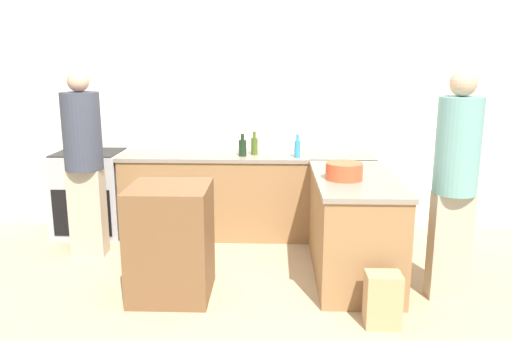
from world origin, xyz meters
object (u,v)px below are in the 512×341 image
(mixing_bowl, at_px, (344,171))
(dish_soap_bottle, at_px, (297,148))
(person_at_peninsula, at_px, (455,178))
(island_table, at_px, (171,241))
(range_oven, at_px, (91,193))
(paper_bag, at_px, (383,300))
(person_by_range, at_px, (84,158))
(wine_bottle_dark, at_px, (243,147))
(olive_oil_bottle, at_px, (254,145))

(mixing_bowl, distance_m, dish_soap_bottle, 1.02)
(person_at_peninsula, bearing_deg, island_table, -179.23)
(range_oven, height_order, paper_bag, range_oven)
(island_table, height_order, paper_bag, island_table)
(island_table, distance_m, paper_bag, 1.69)
(range_oven, relative_size, island_table, 1.00)
(island_table, relative_size, person_by_range, 0.51)
(wine_bottle_dark, bearing_deg, person_by_range, -160.48)
(person_by_range, bearing_deg, paper_bag, -26.27)
(person_by_range, distance_m, paper_bag, 2.99)
(range_oven, height_order, island_table, island_table)
(olive_oil_bottle, height_order, paper_bag, olive_oil_bottle)
(island_table, relative_size, olive_oil_bottle, 3.71)
(mixing_bowl, bearing_deg, person_at_peninsula, -21.23)
(range_oven, relative_size, wine_bottle_dark, 3.90)
(mixing_bowl, height_order, olive_oil_bottle, olive_oil_bottle)
(dish_soap_bottle, bearing_deg, olive_oil_bottle, 162.02)
(mixing_bowl, xyz_separation_m, person_by_range, (-2.40, 0.49, 0.00))
(range_oven, height_order, wine_bottle_dark, wine_bottle_dark)
(dish_soap_bottle, bearing_deg, paper_bag, -72.72)
(island_table, xyz_separation_m, wine_bottle_dark, (0.50, 1.36, 0.53))
(dish_soap_bottle, bearing_deg, person_at_peninsula, -47.74)
(wine_bottle_dark, relative_size, paper_bag, 0.58)
(mixing_bowl, relative_size, dish_soap_bottle, 1.29)
(person_by_range, xyz_separation_m, paper_bag, (2.59, -1.28, -0.77))
(paper_bag, bearing_deg, person_by_range, 153.73)
(person_by_range, height_order, paper_bag, person_by_range)
(island_table, relative_size, mixing_bowl, 2.95)
(person_by_range, height_order, person_at_peninsula, person_at_peninsula)
(range_oven, bearing_deg, person_at_peninsula, -23.03)
(range_oven, height_order, person_by_range, person_by_range)
(mixing_bowl, bearing_deg, range_oven, 156.42)
(range_oven, relative_size, mixing_bowl, 2.94)
(dish_soap_bottle, height_order, paper_bag, dish_soap_bottle)
(person_at_peninsula, bearing_deg, wine_bottle_dark, 142.34)
(olive_oil_bottle, bearing_deg, island_table, -113.11)
(person_at_peninsula, relative_size, paper_bag, 4.52)
(mixing_bowl, xyz_separation_m, olive_oil_bottle, (-0.80, 1.10, 0.03))
(range_oven, distance_m, olive_oil_bottle, 1.88)
(olive_oil_bottle, relative_size, paper_bag, 0.62)
(island_table, bearing_deg, dish_soap_bottle, 50.69)
(wine_bottle_dark, xyz_separation_m, person_at_peninsula, (1.73, -1.33, -0.00))
(wine_bottle_dark, xyz_separation_m, person_by_range, (-1.48, -0.53, -0.02))
(wine_bottle_dark, relative_size, person_by_range, 0.13)
(olive_oil_bottle, xyz_separation_m, person_at_peninsula, (1.60, -1.42, -0.01))
(island_table, bearing_deg, olive_oil_bottle, 66.89)
(person_by_range, bearing_deg, olive_oil_bottle, 20.89)
(olive_oil_bottle, bearing_deg, mixing_bowl, -54.21)
(island_table, relative_size, wine_bottle_dark, 3.91)
(wine_bottle_dark, height_order, paper_bag, wine_bottle_dark)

